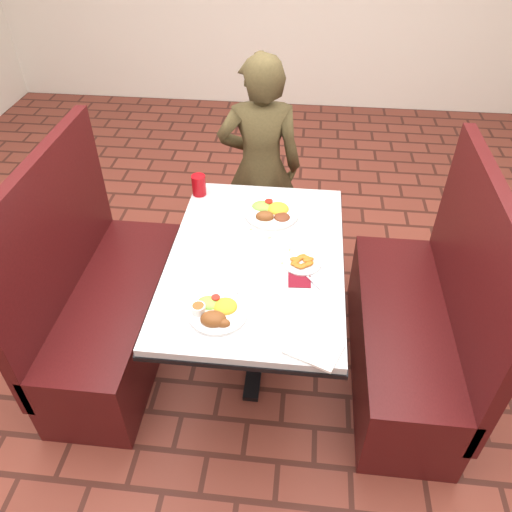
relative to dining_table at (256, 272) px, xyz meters
name	(u,v)px	position (x,y,z in m)	size (l,w,h in m)	color
dining_table	(256,272)	(0.00, 0.00, 0.00)	(0.81, 1.21, 0.75)	silver
booth_bench_left	(106,306)	(-0.80, 0.00, -0.32)	(0.47, 1.20, 1.17)	#4A1011
booth_bench_right	(414,331)	(0.80, 0.00, -0.32)	(0.47, 1.20, 1.17)	#4A1011
diner_person	(260,169)	(-0.07, 0.89, 0.04)	(0.51, 0.33, 1.39)	brown
near_dinner_plate	(216,310)	(-0.12, -0.38, 0.12)	(0.24, 0.24, 0.07)	white
far_dinner_plate	(272,210)	(0.04, 0.34, 0.12)	(0.27, 0.27, 0.07)	white
plantain_plate	(302,262)	(0.21, -0.03, 0.11)	(0.17, 0.17, 0.03)	white
maroon_napkin	(299,280)	(0.21, -0.14, 0.10)	(0.10, 0.10, 0.00)	maroon
spoon_utensil	(310,279)	(0.25, -0.13, 0.10)	(0.01, 0.14, 0.00)	silver
red_tumbler	(199,185)	(-0.36, 0.49, 0.15)	(0.07, 0.07, 0.11)	#AD0B11
paper_napkin	(314,349)	(0.28, -0.52, 0.10)	(0.20, 0.15, 0.01)	white
knife_utensil	(233,303)	(-0.06, -0.32, 0.11)	(0.01, 0.18, 0.00)	silver
fork_utensil	(234,311)	(-0.05, -0.37, 0.11)	(0.01, 0.16, 0.00)	silver
lettuce_shreds	(266,248)	(0.04, 0.06, 0.10)	(0.28, 0.32, 0.00)	#9FC850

